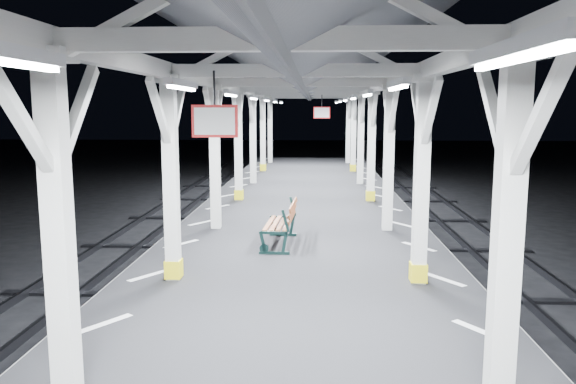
{
  "coord_description": "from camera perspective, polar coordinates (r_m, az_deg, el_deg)",
  "views": [
    {
      "loc": [
        0.32,
        -6.86,
        3.81
      ],
      "look_at": [
        -0.2,
        3.82,
        2.2
      ],
      "focal_mm": 35.0,
      "sensor_mm": 36.0,
      "label": 1
    }
  ],
  "objects": [
    {
      "name": "hazard_stripes_left",
      "position": [
        7.91,
        -18.38,
        -12.65
      ],
      "size": [
        1.0,
        48.0,
        0.01
      ],
      "primitive_type": "cube",
      "color": "silver",
      "rests_on": "platform"
    },
    {
      "name": "canopy",
      "position": [
        6.89,
        0.1,
        14.79
      ],
      "size": [
        5.4,
        49.0,
        4.65
      ],
      "color": "silver",
      "rests_on": "platform"
    },
    {
      "name": "bench_mid",
      "position": [
        11.57,
        -0.46,
        -3.08
      ],
      "size": [
        0.7,
        1.68,
        0.89
      ],
      "rotation": [
        0.0,
        0.0,
        -0.05
      ],
      "color": "black",
      "rests_on": "platform"
    },
    {
      "name": "platform",
      "position": [
        7.62,
        0.09,
        -17.16
      ],
      "size": [
        6.0,
        50.0,
        1.0
      ],
      "primitive_type": "cube",
      "color": "black",
      "rests_on": "ground"
    },
    {
      "name": "hazard_stripes_right",
      "position": [
        7.71,
        19.12,
        -13.26
      ],
      "size": [
        1.0,
        48.0,
        0.01
      ],
      "primitive_type": "cube",
      "color": "silver",
      "rests_on": "platform"
    }
  ]
}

